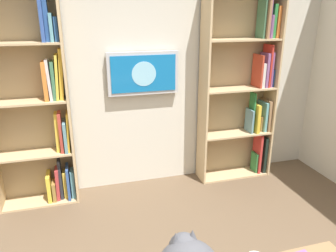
% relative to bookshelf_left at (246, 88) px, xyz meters
% --- Properties ---
extents(wall_back, '(4.52, 0.06, 2.70)m').
position_rel_bookshelf_left_xyz_m(wall_back, '(1.23, -0.16, 0.26)').
color(wall_back, beige).
rests_on(wall_back, ground).
extents(bookshelf_left, '(0.87, 0.28, 2.19)m').
position_rel_bookshelf_left_xyz_m(bookshelf_left, '(0.00, 0.00, 0.00)').
color(bookshelf_left, tan).
rests_on(bookshelf_left, ground).
extents(bookshelf_right, '(0.78, 0.28, 2.21)m').
position_rel_bookshelf_left_xyz_m(bookshelf_right, '(2.26, 0.00, -0.04)').
color(bookshelf_right, tan).
rests_on(bookshelf_right, ground).
extents(wall_mounted_tv, '(0.76, 0.07, 0.45)m').
position_rel_bookshelf_left_xyz_m(wall_mounted_tv, '(1.19, -0.08, 0.22)').
color(wall_mounted_tv, '#B7B7BC').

